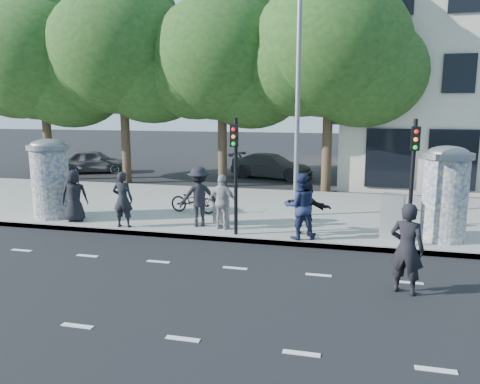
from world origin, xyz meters
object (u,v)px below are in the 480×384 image
(car_right, at_px, (272,166))
(bicycle, at_px, (193,200))
(ad_column_right, at_px, (445,191))
(cabinet_right, at_px, (393,216))
(traffic_pole_near, at_px, (235,164))
(man_road, at_px, (407,249))
(ped_d, at_px, (199,197))
(ped_c, at_px, (300,206))
(ped_b, at_px, (123,199))
(traffic_pole_far, at_px, (413,170))
(ad_column_left, at_px, (50,177))
(street_lamp, at_px, (298,77))
(ped_a, at_px, (74,196))
(ped_e, at_px, (222,202))
(ped_f, at_px, (305,208))
(car_left, at_px, (94,161))
(cabinet_left, at_px, (221,207))

(car_right, bearing_deg, bicycle, -172.97)
(ad_column_right, distance_m, cabinet_right, 1.58)
(traffic_pole_near, distance_m, man_road, 5.50)
(ped_d, bearing_deg, ped_c, 143.45)
(traffic_pole_near, relative_size, ped_b, 1.94)
(traffic_pole_far, distance_m, ped_d, 6.31)
(ad_column_left, bearing_deg, traffic_pole_near, -6.11)
(street_lamp, height_order, ped_a, street_lamp)
(bicycle, bearing_deg, traffic_pole_far, -103.72)
(ped_e, bearing_deg, ped_a, 14.17)
(man_road, height_order, cabinet_right, man_road)
(traffic_pole_far, xyz_separation_m, street_lamp, (-3.40, 2.84, 2.56))
(ped_b, relative_size, car_right, 0.38)
(traffic_pole_near, bearing_deg, ped_d, 151.40)
(ped_b, height_order, ped_c, ped_c)
(ped_c, bearing_deg, man_road, 112.66)
(ped_d, bearing_deg, ped_e, 141.74)
(traffic_pole_near, bearing_deg, ped_e, 135.06)
(ad_column_right, distance_m, man_road, 4.19)
(ped_f, distance_m, car_right, 12.03)
(ad_column_right, relative_size, bicycle, 1.56)
(bicycle, bearing_deg, car_left, 51.14)
(traffic_pole_near, height_order, ped_e, traffic_pole_near)
(ped_a, distance_m, ped_e, 4.95)
(street_lamp, xyz_separation_m, ped_a, (-6.89, -2.49, -3.80))
(ped_d, relative_size, ped_f, 1.18)
(traffic_pole_far, relative_size, bicycle, 2.00)
(man_road, bearing_deg, ped_e, -13.97)
(traffic_pole_far, xyz_separation_m, ped_e, (-5.34, 0.54, -1.24))
(street_lamp, xyz_separation_m, ped_f, (0.58, -2.32, -3.85))
(ped_b, relative_size, ped_f, 1.10)
(cabinet_left, xyz_separation_m, car_right, (-0.26, 10.91, -0.01))
(ped_f, bearing_deg, cabinet_left, 6.35)
(cabinet_right, relative_size, car_right, 0.28)
(traffic_pole_near, xyz_separation_m, traffic_pole_far, (4.80, 0.00, 0.00))
(ped_f, xyz_separation_m, car_right, (-3.02, 11.64, -0.29))
(traffic_pole_near, height_order, ped_b, traffic_pole_near)
(traffic_pole_far, xyz_separation_m, ped_d, (-6.16, 0.74, -1.14))
(car_right, bearing_deg, ped_a, 172.88)
(man_road, bearing_deg, ped_c, -28.62)
(ad_column_left, xyz_separation_m, traffic_pole_far, (11.40, -0.71, 0.69))
(ped_a, bearing_deg, car_left, -86.23)
(ad_column_right, xyz_separation_m, ped_a, (-11.29, -0.55, -0.54))
(man_road, bearing_deg, bicycle, -18.01)
(ad_column_right, height_order, ped_c, ad_column_right)
(ped_e, distance_m, ped_f, 2.52)
(cabinet_right, distance_m, car_right, 12.70)
(ped_f, bearing_deg, cabinet_right, -154.79)
(ped_f, bearing_deg, ad_column_right, -153.00)
(street_lamp, relative_size, bicycle, 4.70)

